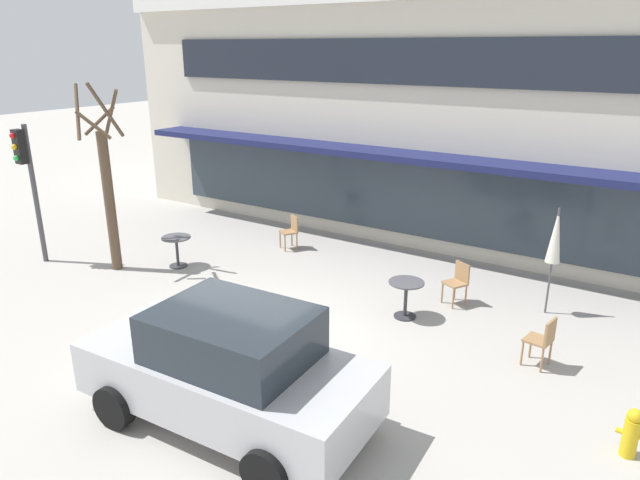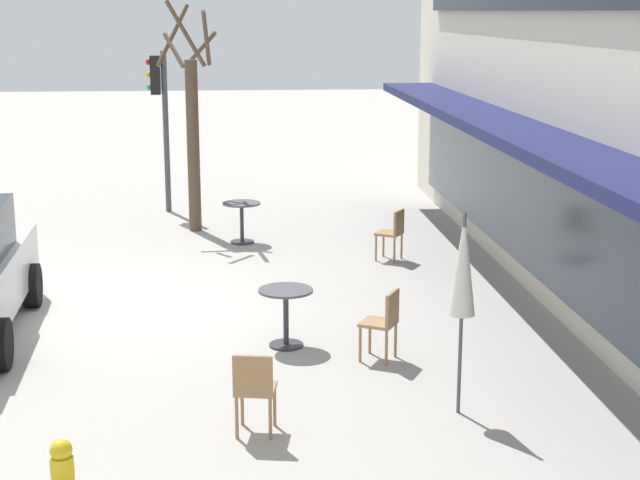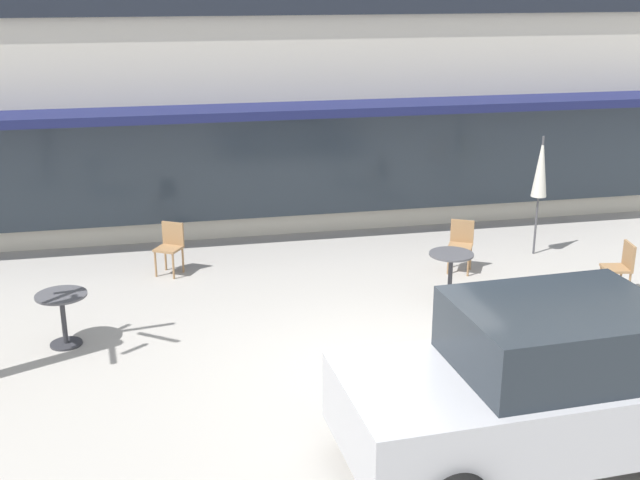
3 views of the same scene
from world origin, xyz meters
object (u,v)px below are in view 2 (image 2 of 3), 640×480
Objects in this scene: cafe_table_near_wall at (242,216)px; fire_hydrant at (63,478)px; cafe_table_streetside at (286,308)px; traffic_light_pole at (160,104)px; cafe_chair_1 at (254,387)px; cafe_chair_2 at (393,231)px; patio_umbrella_green_folded at (463,266)px; cafe_chair_0 at (384,320)px; street_tree at (192,130)px.

fire_hydrant is (10.02, -1.63, -0.16)m from cafe_table_near_wall.
traffic_light_pole is at bearing -166.53° from cafe_table_streetside.
fire_hydrant is at bearing -47.92° from cafe_chair_1.
cafe_table_near_wall reaches higher than fire_hydrant.
patio_umbrella_green_folded is at bearing -3.13° from cafe_chair_2.
patio_umbrella_green_folded is (2.30, 1.72, 1.11)m from cafe_table_streetside.
fire_hydrant is at bearing -26.88° from cafe_table_streetside.
street_tree reaches higher than cafe_chair_0.
fire_hydrant is (8.47, -4.21, -0.17)m from cafe_chair_2.
cafe_chair_1 is 9.82m from street_tree.
cafe_table_near_wall is 0.85× the size of cafe_chair_2.
street_tree is at bearing 20.60° from traffic_light_pole.
cafe_chair_1 is (0.39, -2.19, -1.10)m from patio_umbrella_green_folded.
cafe_chair_0 is at bearing 14.45° from cafe_table_near_wall.
cafe_table_streetside is at bearing 170.20° from cafe_chair_1.
traffic_light_pole is at bearing -152.01° from cafe_table_near_wall.
fire_hydrant is (13.10, 0.01, -1.94)m from traffic_light_pole.
cafe_table_near_wall is 0.85× the size of cafe_chair_1.
patio_umbrella_green_folded is 4.47m from fire_hydrant.
cafe_chair_1 reaches higher than fire_hydrant.
street_tree is 1.30× the size of traffic_light_pole.
cafe_chair_0 reaches higher than fire_hydrant.
street_tree reaches higher than fire_hydrant.
fire_hydrant is at bearing -9.21° from cafe_table_near_wall.
traffic_light_pole reaches higher than cafe_table_streetside.
cafe_table_streetside is 9.34m from traffic_light_pole.
cafe_chair_2 is 6.51m from traffic_light_pole.
cafe_table_streetside is 4.70m from fire_hydrant.
patio_umbrella_green_folded is 0.50× the size of street_tree.
cafe_chair_1 is at bearing -20.07° from cafe_chair_2.
cafe_table_near_wall is 1.00× the size of cafe_table_streetside.
cafe_table_streetside is at bearing -118.43° from cafe_chair_0.
traffic_light_pole is at bearing -161.02° from patio_umbrella_green_folded.
cafe_chair_2 is 4.64m from street_tree.
cafe_chair_0 reaches higher than cafe_table_streetside.
cafe_chair_1 is 1.26× the size of fire_hydrant.
patio_umbrella_green_folded is at bearing 36.79° from cafe_table_streetside.
cafe_table_near_wall is at bearing 170.79° from fire_hydrant.
cafe_chair_2 is 0.26× the size of traffic_light_pole.
patio_umbrella_green_folded is at bearing 18.34° from cafe_chair_0.
cafe_table_near_wall is 10.15m from fire_hydrant.
cafe_chair_1 is at bearing 0.22° from cafe_table_near_wall.
fire_hydrant is at bearing -26.40° from cafe_chair_2.
traffic_light_pole is (-9.55, -3.31, 1.77)m from cafe_chair_0.
cafe_chair_1 is 1.00× the size of cafe_chair_2.
cafe_table_streetside is 0.22× the size of traffic_light_pole.
cafe_chair_2 is at bearing 159.93° from cafe_chair_1.
cafe_chair_2 reaches higher than fire_hydrant.
cafe_table_streetside is at bearing 11.40° from street_tree.
cafe_table_near_wall and cafe_table_streetside have the same top height.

